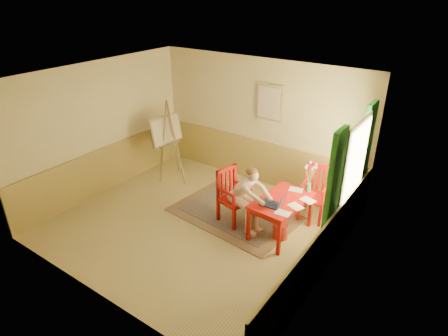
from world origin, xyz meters
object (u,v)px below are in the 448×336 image
Objects in this scene: table at (281,204)px; chair_back at (315,192)px; chair_left at (232,196)px; laptop at (274,203)px; figure at (245,194)px; easel at (167,133)px.

table is 0.92m from chair_back.
chair_left reaches higher than chair_back.
chair_left is 0.97m from laptop.
chair_back is 1.42m from figure.
chair_back is 2.46× the size of laptop.
table is 2.87× the size of laptop.
chair_back is 3.48m from easel.
figure reaches higher than chair_back.
chair_back is (0.27, 0.88, -0.09)m from table.
figure reaches higher than chair_left.
chair_left is 0.37m from figure.
laptop is (-0.01, -0.26, 0.14)m from table.
chair_left is 0.84× the size of figure.
chair_left is 2.36m from easel.
figure is 0.62m from laptop.
chair_back is at bearing 6.16° from easel.
chair_left is at bearing -171.26° from table.
laptop reaches higher than table.
table is 0.97× the size of figure.
chair_left reaches higher than table.
easel is (-3.14, 0.51, 0.49)m from table.
chair_left is 1.01× the size of chair_back.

